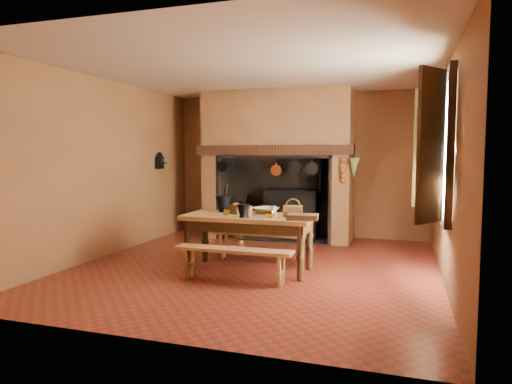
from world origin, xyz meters
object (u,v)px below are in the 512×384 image
Objects in this scene: iron_range at (293,213)px; bench_front at (233,257)px; work_table at (249,224)px; mixing_bowl at (266,210)px; coffee_grinder at (236,209)px; wicker_basket at (293,210)px.

iron_range is 1.04× the size of bench_front.
work_table is at bearing 90.00° from bench_front.
mixing_bowl is at bearing -85.84° from iron_range.
iron_range reaches higher than bench_front.
iron_range reaches higher than mixing_bowl.
coffee_grinder reaches higher than work_table.
wicker_basket is (0.61, 0.66, 0.54)m from bench_front.
coffee_grinder is at bearing 107.62° from bench_front.
coffee_grinder is (-0.21, 0.06, 0.20)m from work_table.
coffee_grinder is at bearing -94.47° from iron_range.
work_table is 0.69m from bench_front.
iron_range is 2.64m from coffee_grinder.
iron_range is 2.70m from wicker_basket.
bench_front is 5.29× the size of wicker_basket.
iron_range is at bearing 102.29° from coffee_grinder.
coffee_grinder is 0.70× the size of wicker_basket.
iron_range is at bearing 92.50° from wicker_basket.
iron_range is 3.27m from bench_front.
coffee_grinder is 0.58× the size of mixing_bowl.
bench_front is at bearing -90.00° from work_table.
iron_range is 7.91× the size of coffee_grinder.
mixing_bowl is at bearing 78.98° from bench_front.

